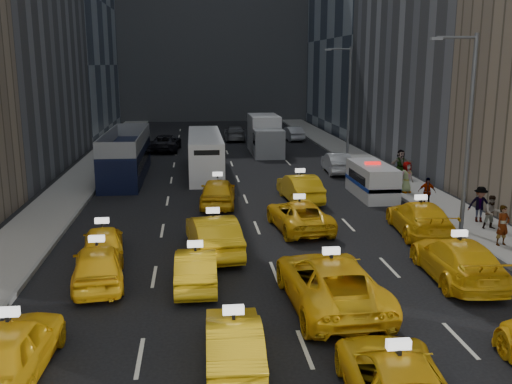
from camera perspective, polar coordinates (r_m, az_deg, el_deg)
sidewalk_west at (r=38.70m, az=-17.44°, el=0.76°), size 3.00×90.00×0.15m
sidewalk_east at (r=40.25m, az=13.33°, el=1.45°), size 3.00×90.00×0.15m
curb_west at (r=38.44m, az=-15.32°, el=0.84°), size 0.15×90.00×0.18m
curb_east at (r=39.79m, az=11.36°, el=1.43°), size 0.15×90.00×0.18m
streetlight_near at (r=27.18m, az=20.32°, el=6.05°), size 2.15×0.22×9.00m
streetlight_far at (r=45.89m, az=9.15°, el=9.08°), size 2.15×0.22×9.00m
taxi_4 at (r=16.00m, az=-23.26°, el=-14.14°), size 2.00×4.50×1.50m
taxi_5 at (r=15.25m, az=-2.25°, el=-14.75°), size 1.51×4.10×1.34m
taxi_6 at (r=13.99m, az=13.86°, el=-17.83°), size 2.65×5.05×1.36m
taxi_8 at (r=21.10m, az=-15.50°, el=-7.02°), size 2.29×4.56×1.49m
taxi_9 at (r=20.36m, az=-6.04°, el=-7.57°), size 1.43×4.07×1.34m
taxi_10 at (r=18.75m, az=7.44°, el=-8.90°), size 2.97×6.08×1.66m
taxi_11 at (r=22.04m, az=19.50°, el=-6.38°), size 2.46×5.43×1.54m
taxi_12 at (r=23.95m, az=-15.04°, el=-4.82°), size 2.07×4.08×1.33m
taxi_13 at (r=23.58m, az=-4.30°, el=-4.29°), size 2.36×5.16×1.64m
taxi_14 at (r=27.05m, az=4.32°, el=-2.33°), size 2.81×5.22×1.39m
taxi_15 at (r=27.28m, az=16.04°, el=-2.52°), size 2.66×5.46×1.53m
taxi_16 at (r=31.46m, az=-3.84°, el=-0.01°), size 2.25×4.79×1.58m
taxi_17 at (r=32.64m, az=4.41°, el=0.43°), size 2.08×4.87×1.56m
nypd_van at (r=34.31m, az=11.51°, el=1.09°), size 2.24×4.99×2.09m
double_decker at (r=40.02m, az=-12.87°, el=3.57°), size 3.00×10.99×3.17m
city_bus at (r=40.99m, az=-5.12°, el=3.81°), size 2.29×10.92×2.82m
box_truck at (r=49.94m, az=0.91°, el=5.71°), size 2.90×7.31×3.28m
misc_car_0 at (r=41.48m, az=8.08°, el=2.92°), size 1.79×4.54×1.47m
misc_car_1 at (r=52.12m, az=-9.03°, el=4.89°), size 2.86×5.52×1.49m
misc_car_2 at (r=58.81m, az=-2.12°, el=5.92°), size 2.27×5.23×1.50m
misc_car_3 at (r=57.79m, az=-5.38°, el=5.79°), size 1.93×4.65×1.57m
misc_car_4 at (r=58.95m, az=3.65°, el=5.87°), size 2.00×4.43×1.41m
pedestrian_0 at (r=26.32m, az=23.45°, el=-3.08°), size 0.71×0.55×1.74m
pedestrian_1 at (r=28.71m, az=22.52°, el=-1.89°), size 0.80×0.47×1.59m
pedestrian_2 at (r=29.78m, az=21.50°, el=-1.15°), size 1.21×0.73×1.75m
pedestrian_3 at (r=32.16m, az=16.72°, el=0.02°), size 1.00×0.64×1.57m
pedestrian_4 at (r=35.18m, az=14.81°, el=1.45°), size 1.04×0.83×1.87m
pedestrian_5 at (r=39.81m, az=14.26°, el=2.77°), size 1.83×0.99×1.90m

